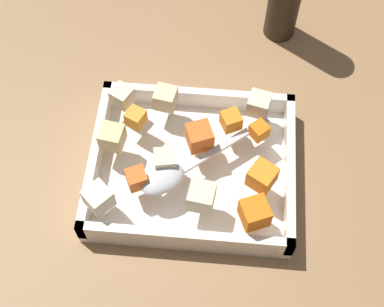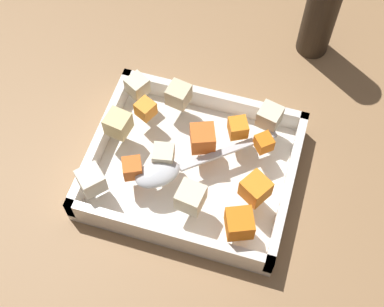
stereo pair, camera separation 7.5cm
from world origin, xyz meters
TOP-DOWN VIEW (x-y plane):
  - ground_plane at (0.00, 0.00)m, footprint 4.00×4.00m
  - baking_dish at (0.01, -0.01)m, footprint 0.29×0.24m
  - carrot_chunk_rim_edge at (0.10, -0.04)m, footprint 0.04×0.04m
  - carrot_chunk_mid_right at (0.06, 0.05)m, footprint 0.03×0.03m
  - carrot_chunk_center at (0.10, -0.09)m, footprint 0.04×0.04m
  - carrot_chunk_front_center at (0.02, 0.02)m, footprint 0.04×0.04m
  - carrot_chunk_corner_sw at (0.10, 0.04)m, footprint 0.03×0.03m
  - carrot_chunk_mid_left at (-0.06, -0.05)m, footprint 0.03×0.03m
  - carrot_chunk_far_left at (-0.07, 0.04)m, footprint 0.03×0.03m
  - potato_chunk_heap_side at (0.03, -0.07)m, footprint 0.04×0.04m
  - potato_chunk_corner_nw at (-0.04, 0.08)m, footprint 0.03×0.03m
  - potato_chunk_corner_ne at (-0.03, -0.02)m, footprint 0.03×0.03m
  - potato_chunk_near_left at (-0.10, 0.08)m, footprint 0.04×0.04m
  - potato_chunk_heap_top at (-0.10, 0.01)m, footprint 0.04×0.04m
  - parsnip_chunk_near_spoon at (-0.11, -0.09)m, footprint 0.04×0.04m
  - parsnip_chunk_back_center at (0.10, 0.08)m, footprint 0.04×0.04m
  - serving_spoon at (-0.02, -0.04)m, footprint 0.18×0.15m

SIDE VIEW (x-z plane):
  - ground_plane at x=0.00m, z-range 0.00..0.00m
  - baking_dish at x=0.01m, z-range -0.01..0.04m
  - serving_spoon at x=-0.02m, z-range 0.05..0.07m
  - carrot_chunk_corner_sw at x=0.10m, z-range 0.05..0.07m
  - carrot_chunk_far_left at x=-0.07m, z-range 0.05..0.07m
  - carrot_chunk_mid_right at x=0.06m, z-range 0.05..0.07m
  - carrot_chunk_mid_left at x=-0.06m, z-range 0.05..0.07m
  - potato_chunk_near_left at x=-0.10m, z-range 0.05..0.08m
  - potato_chunk_corner_ne at x=-0.03m, z-range 0.05..0.08m
  - potato_chunk_corner_nw at x=-0.04m, z-range 0.05..0.08m
  - parsnip_chunk_back_center at x=0.10m, z-range 0.05..0.08m
  - potato_chunk_heap_top at x=-0.10m, z-range 0.05..0.08m
  - parsnip_chunk_near_spoon at x=-0.11m, z-range 0.05..0.08m
  - carrot_chunk_rim_edge at x=0.10m, z-range 0.05..0.08m
  - carrot_chunk_front_center at x=0.02m, z-range 0.05..0.08m
  - potato_chunk_heap_side at x=0.03m, z-range 0.05..0.08m
  - carrot_chunk_center at x=0.10m, z-range 0.05..0.08m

